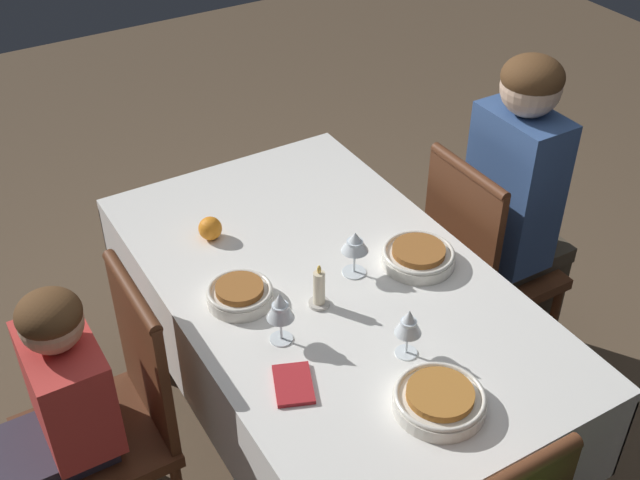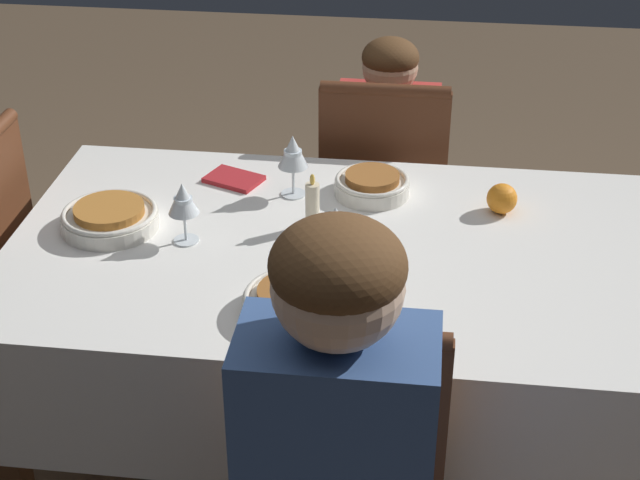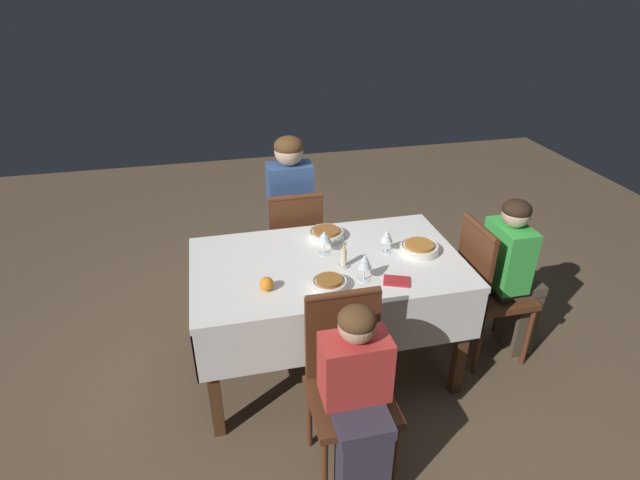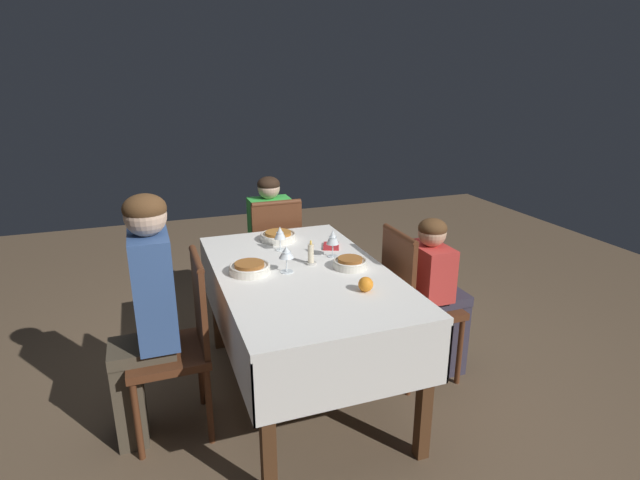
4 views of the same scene
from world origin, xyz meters
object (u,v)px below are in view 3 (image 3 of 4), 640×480
at_px(dining_table, 327,276).
at_px(bowl_north, 326,234).
at_px(chair_east, 487,285).
at_px(napkin_red_folded, 397,281).
at_px(bowl_south, 329,283).
at_px(bowl_east, 419,248).
at_px(chair_north, 294,245).
at_px(chair_south, 348,379).
at_px(person_child_green, 513,273).
at_px(person_adult_denim, 290,211).
at_px(candle_centerpiece, 344,259).
at_px(person_child_red, 358,401).
at_px(wine_glass_south, 365,262).
at_px(wine_glass_north, 324,237).
at_px(orange_fruit, 267,284).
at_px(wine_glass_east, 387,236).

height_order(dining_table, bowl_north, bowl_north).
relative_size(chair_east, napkin_red_folded, 5.85).
xyz_separation_m(bowl_south, bowl_east, (0.59, 0.24, -0.00)).
height_order(chair_north, bowl_north, chair_north).
height_order(chair_south, chair_east, same).
bearing_deg(person_child_green, chair_east, 90.00).
height_order(person_adult_denim, candle_centerpiece, person_adult_denim).
relative_size(person_child_red, person_child_green, 0.93).
relative_size(person_adult_denim, candle_centerpiece, 9.03).
bearing_deg(wine_glass_south, bowl_east, 28.23).
bearing_deg(bowl_south, wine_glass_south, 7.67).
bearing_deg(wine_glass_south, person_adult_denim, 101.68).
bearing_deg(wine_glass_north, napkin_red_folded, -50.74).
xyz_separation_m(dining_table, orange_fruit, (-0.37, -0.21, 0.14)).
distance_m(chair_south, bowl_east, 0.92).
bearing_deg(person_adult_denim, napkin_red_folded, 108.99).
xyz_separation_m(person_child_red, bowl_north, (0.12, 1.10, 0.24)).
distance_m(bowl_south, wine_glass_east, 0.50).
relative_size(chair_east, person_child_red, 0.95).
xyz_separation_m(bowl_south, wine_glass_south, (0.19, 0.03, 0.09)).
xyz_separation_m(person_child_green, wine_glass_north, (-1.13, 0.18, 0.28)).
xyz_separation_m(chair_south, orange_fruit, (-0.31, 0.45, 0.28)).
height_order(wine_glass_south, napkin_red_folded, wine_glass_south).
relative_size(chair_east, wine_glass_east, 6.37).
height_order(wine_glass_north, wine_glass_east, wine_glass_east).
relative_size(chair_south, chair_east, 1.00).
bearing_deg(person_adult_denim, bowl_south, 91.18).
relative_size(dining_table, napkin_red_folded, 9.38).
bearing_deg(bowl_east, bowl_south, -157.90).
distance_m(bowl_north, napkin_red_folded, 0.61).
xyz_separation_m(wine_glass_south, napkin_red_folded, (0.16, -0.05, -0.11)).
height_order(chair_south, person_child_red, person_child_red).
height_order(dining_table, bowl_east, bowl_east).
distance_m(bowl_north, bowl_east, 0.56).
xyz_separation_m(chair_north, chair_east, (1.04, -0.76, 0.00)).
bearing_deg(person_child_red, person_adult_denim, 90.46).
distance_m(person_child_green, napkin_red_folded, 0.87).
distance_m(orange_fruit, napkin_red_folded, 0.67).
bearing_deg(chair_south, napkin_red_folded, 45.85).
relative_size(dining_table, wine_glass_south, 9.43).
bearing_deg(candle_centerpiece, chair_south, -102.89).
height_order(bowl_north, orange_fruit, orange_fruit).
distance_m(chair_south, wine_glass_north, 0.82).
bearing_deg(person_adult_denim, chair_east, 139.09).
height_order(chair_south, napkin_red_folded, chair_south).
bearing_deg(bowl_north, candle_centerpiece, -88.06).
distance_m(person_child_red, person_child_green, 1.40).
distance_m(dining_table, chair_south, 0.68).
distance_m(wine_glass_north, wine_glass_east, 0.36).
height_order(wine_glass_north, bowl_south, wine_glass_north).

